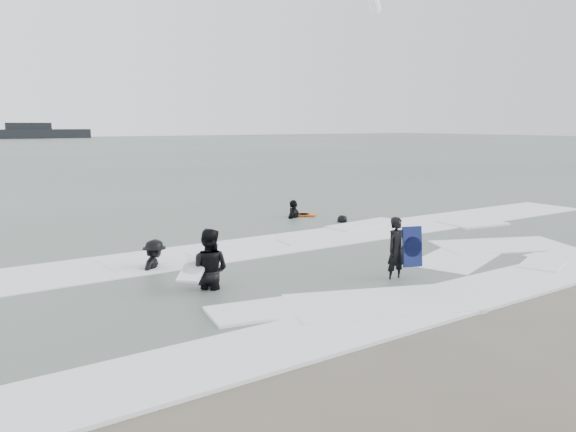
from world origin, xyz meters
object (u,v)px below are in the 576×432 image
surfer_wading (209,290)px  surfer_right_near (294,219)px  surfer_breaker (155,271)px  vessel_horizon (29,133)px  surfer_centre (396,281)px  surfer_right_far (342,224)px

surfer_wading → surfer_right_near: 9.85m
surfer_breaker → vessel_horizon: vessel_horizon is taller
surfer_wading → surfer_centre: bearing=-160.2°
surfer_breaker → surfer_right_near: 8.80m
surfer_centre → surfer_right_far: bearing=58.3°
surfer_right_near → vessel_horizon: bearing=-126.6°
surfer_centre → surfer_breaker: bearing=135.6°
surfer_wading → surfer_right_far: bearing=-103.4°
surfer_wading → surfer_right_far: (7.90, 5.00, 0.00)m
surfer_wading → vessel_horizon: (18.94, 144.73, 1.48)m
surfer_centre → surfer_right_far: size_ratio=1.07×
surfer_centre → surfer_right_near: size_ratio=0.83×
vessel_horizon → surfer_right_near: bearing=-95.0°
surfer_right_near → surfer_breaker: bearing=0.6°
surfer_breaker → surfer_right_far: (8.35, 2.76, 0.00)m
surfer_centre → surfer_breaker: (-4.48, 4.07, 0.00)m
surfer_wading → surfer_right_near: bearing=-91.0°
vessel_horizon → surfer_wading: bearing=-97.5°
surfer_breaker → surfer_wading: bearing=-124.7°
surfer_centre → surfer_right_far: surfer_centre is taller
surfer_wading → surfer_breaker: surfer_wading is taller
surfer_right_near → surfer_right_far: (0.91, -1.94, 0.00)m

